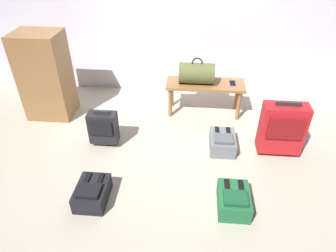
% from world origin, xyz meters
% --- Properties ---
extents(ground_plane, '(6.60, 6.60, 0.00)m').
position_xyz_m(ground_plane, '(0.00, 0.00, 0.00)').
color(ground_plane, '#B2A893').
extents(bench, '(1.00, 0.36, 0.44)m').
position_xyz_m(bench, '(0.35, 0.95, 0.37)').
color(bench, olive).
rests_on(bench, ground).
extents(duffel_bag_olive, '(0.44, 0.26, 0.34)m').
position_xyz_m(duffel_bag_olive, '(0.23, 0.95, 0.57)').
color(duffel_bag_olive, '#51562D').
rests_on(duffel_bag_olive, bench).
extents(cell_phone, '(0.07, 0.14, 0.01)m').
position_xyz_m(cell_phone, '(0.70, 0.97, 0.44)').
color(cell_phone, '#191E4C').
rests_on(cell_phone, bench).
extents(suitcase_upright_red, '(0.46, 0.22, 0.66)m').
position_xyz_m(suitcase_upright_red, '(1.16, 0.16, 0.34)').
color(suitcase_upright_red, red).
rests_on(suitcase_upright_red, ground).
extents(suitcase_small_charcoal, '(0.32, 0.18, 0.46)m').
position_xyz_m(suitcase_small_charcoal, '(-0.79, 0.14, 0.24)').
color(suitcase_small_charcoal, black).
rests_on(suitcase_small_charcoal, ground).
extents(backpack_green, '(0.28, 0.38, 0.21)m').
position_xyz_m(backpack_green, '(0.61, -0.67, 0.09)').
color(backpack_green, '#1E6038').
rests_on(backpack_green, ground).
extents(backpack_dark, '(0.28, 0.38, 0.21)m').
position_xyz_m(backpack_dark, '(-0.69, -0.70, 0.09)').
color(backpack_dark, black).
rests_on(backpack_dark, ground).
extents(backpack_grey, '(0.28, 0.38, 0.21)m').
position_xyz_m(backpack_grey, '(0.56, 0.18, 0.09)').
color(backpack_grey, slate).
rests_on(backpack_grey, ground).
extents(side_cabinet, '(0.56, 0.44, 1.10)m').
position_xyz_m(side_cabinet, '(-1.66, 0.75, 0.55)').
color(side_cabinet, olive).
rests_on(side_cabinet, ground).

